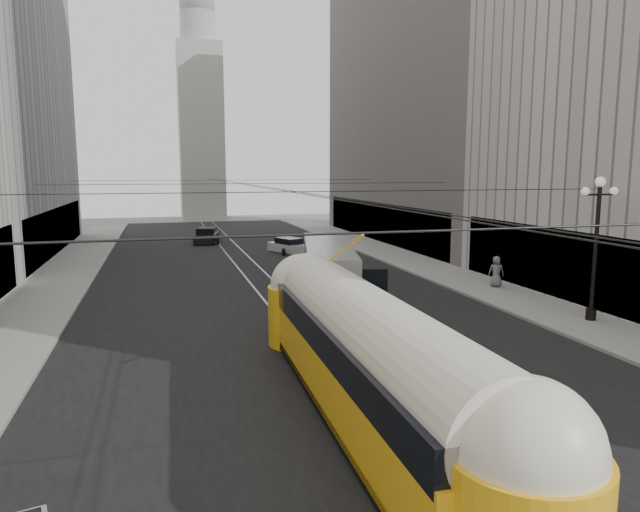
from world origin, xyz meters
TOP-DOWN VIEW (x-y plane):
  - road at (0.00, 32.50)m, footprint 20.00×85.00m
  - sidewalk_left at (-12.00, 36.00)m, footprint 4.00×72.00m
  - sidewalk_right at (12.00, 36.00)m, footprint 4.00×72.00m
  - rail_left at (-0.75, 32.50)m, footprint 0.12×85.00m
  - rail_right at (0.75, 32.50)m, footprint 0.12×85.00m
  - building_right_far at (20.00, 48.00)m, footprint 12.60×32.60m
  - distant_tower at (0.00, 80.00)m, footprint 6.00×6.00m
  - lamppost_right_mid at (12.60, 18.00)m, footprint 1.86×0.44m
  - catenary at (0.12, 31.49)m, footprint 25.00×72.00m
  - streetcar at (-0.50, 11.53)m, footprint 2.92×16.56m
  - city_bus at (2.76, 26.38)m, footprint 4.85×11.69m
  - sedan_white_far at (4.34, 43.35)m, footprint 3.07×4.30m
  - sedan_dark_far at (-1.71, 52.05)m, footprint 2.84×4.90m
  - pedestrian_sidewalk_right at (12.63, 25.64)m, footprint 1.01×0.84m

SIDE VIEW (x-z plane):
  - road at x=0.00m, z-range -0.01..0.01m
  - rail_left at x=-0.75m, z-range -0.02..0.02m
  - rail_right at x=0.75m, z-range -0.02..0.02m
  - sidewalk_left at x=-12.00m, z-range 0.00..0.15m
  - sidewalk_right at x=12.00m, z-range 0.00..0.15m
  - sedan_white_far at x=4.34m, z-range -0.06..1.19m
  - sedan_dark_far at x=-1.71m, z-range -0.07..1.38m
  - pedestrian_sidewalk_right at x=12.63m, z-range 0.15..1.94m
  - city_bus at x=2.76m, z-range 0.14..3.02m
  - streetcar at x=-0.50m, z-range -0.04..3.59m
  - lamppost_right_mid at x=12.60m, z-range 0.56..6.93m
  - catenary at x=0.12m, z-range 5.77..6.00m
  - distant_tower at x=0.00m, z-range -0.71..30.65m
  - building_right_far at x=20.00m, z-range 0.01..32.61m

